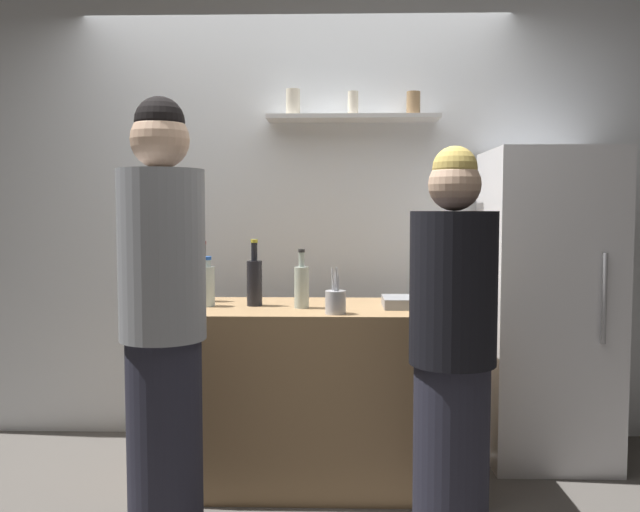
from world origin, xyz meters
The scene contains 12 objects.
back_wall_assembly centered at (0.00, 1.25, 1.30)m, with size 4.80×0.32×2.60m.
refrigerator centered at (1.38, 0.85, 0.84)m, with size 0.65×0.65×1.68m.
counter centered at (0.16, 0.52, 0.44)m, with size 1.54×0.67×0.88m, color #9E7A51.
baking_pan centered at (0.64, 0.50, 0.91)m, with size 0.34×0.24×0.05m, color gray.
utensil_holder centered at (0.24, 0.27, 0.94)m, with size 0.10×0.10×0.22m.
wine_bottle_green_glass centered at (0.78, 0.30, 0.98)m, with size 0.07×0.07×0.29m.
wine_bottle_amber_glass centered at (-0.45, 0.68, 1.00)m, with size 0.07×0.07×0.32m.
wine_bottle_dark_glass centered at (-0.17, 0.53, 1.01)m, with size 0.08×0.08×0.33m.
wine_bottle_pale_glass centered at (0.07, 0.45, 0.99)m, with size 0.07×0.07×0.29m.
water_bottle_plastic centered at (-0.40, 0.50, 0.99)m, with size 0.08×0.08×0.25m.
person_blonde centered at (0.70, -0.17, 0.79)m, with size 0.34×0.34×1.60m.
person_grey_hoodie centered at (-0.45, -0.17, 0.90)m, with size 0.34×0.34×1.80m.
Camera 1 is at (0.24, -2.76, 1.36)m, focal length 37.41 mm.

